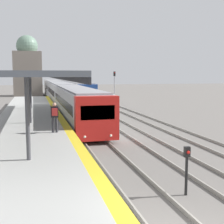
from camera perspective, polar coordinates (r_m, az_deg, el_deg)
platform_canopy at (r=21.19m, az=-14.80°, el=6.67°), size 4.00×23.22×3.33m
person_on_platform at (r=17.44m, az=-10.46°, el=-0.53°), size 0.40×0.40×1.66m
train_near at (r=43.58m, az=-9.39°, el=3.53°), size 2.64×51.13×3.05m
train_far at (r=56.51m, az=-7.21°, el=4.31°), size 2.61×32.31×3.02m
signal_post_near at (r=11.27m, az=13.50°, el=-9.42°), size 0.20×0.21×1.74m
signal_mast_far at (r=47.26m, az=0.45°, el=5.37°), size 0.28×0.29×4.61m
distant_domed_building at (r=63.29m, az=-15.16°, el=7.81°), size 5.32×5.32×11.68m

